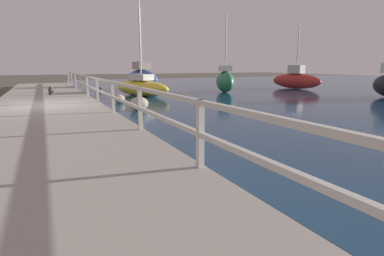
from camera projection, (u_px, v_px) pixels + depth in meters
name	position (u px, v px, depth m)	size (l,w,h in m)	color
ground_plane	(48.00, 112.00, 12.48)	(120.00, 120.00, 0.00)	#4C473D
dock_walkway	(48.00, 108.00, 12.45)	(4.28, 36.00, 0.28)	#9E998E
railing	(97.00, 86.00, 13.15)	(0.10, 32.50, 1.08)	beige
boulder_water_edge	(139.00, 104.00, 12.66)	(0.79, 0.71, 0.59)	gray
boulder_far_strip	(98.00, 89.00, 22.56)	(0.46, 0.41, 0.34)	slate
boulder_downstream	(119.00, 99.00, 15.33)	(0.59, 0.53, 0.44)	gray
mooring_bollard	(51.00, 91.00, 16.68)	(0.25, 0.25, 0.48)	#333338
sailboat_red	(296.00, 80.00, 24.96)	(1.74, 4.74, 5.25)	red
sailboat_green	(225.00, 81.00, 21.55)	(2.11, 3.35, 5.56)	#236B42
sailboat_yellow	(141.00, 87.00, 18.80)	(3.09, 4.71, 6.12)	gold
sailboat_blue	(142.00, 78.00, 24.16)	(2.20, 4.65, 6.20)	#2D4C9E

